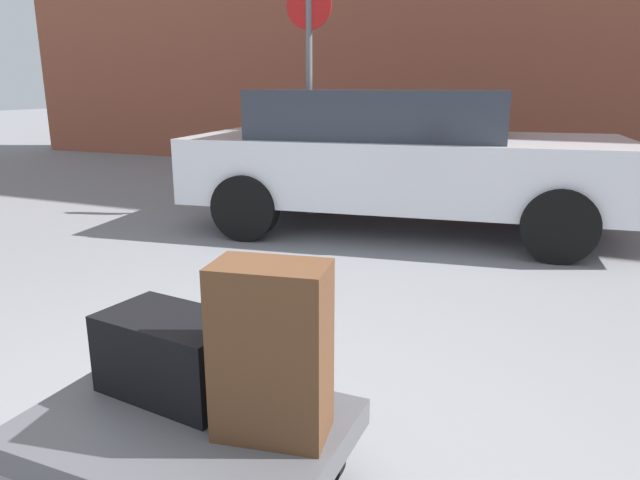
{
  "coord_description": "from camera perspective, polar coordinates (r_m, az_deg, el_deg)",
  "views": [
    {
      "loc": [
        1.14,
        -1.46,
        1.47
      ],
      "look_at": [
        0.0,
        1.2,
        0.69
      ],
      "focal_mm": 32.52,
      "sensor_mm": 36.0,
      "label": 1
    }
  ],
  "objects": [
    {
      "name": "luggage_cart",
      "position": [
        2.2,
        -13.08,
        -18.39
      ],
      "size": [
        1.11,
        0.76,
        0.34
      ],
      "color": "#4C4C51",
      "rests_on": "ground_plane"
    },
    {
      "name": "duffel_bag_black_stacked_top",
      "position": [
        2.27,
        -14.23,
        -10.82
      ],
      "size": [
        0.57,
        0.38,
        0.3
      ],
      "primitive_type": "cube",
      "rotation": [
        0.0,
        0.0,
        -0.12
      ],
      "color": "black",
      "rests_on": "luggage_cart"
    },
    {
      "name": "suitcase_brown_front_right",
      "position": [
        1.91,
        -4.8,
        -10.85
      ],
      "size": [
        0.4,
        0.28,
        0.59
      ],
      "primitive_type": "cube",
      "rotation": [
        0.0,
        0.0,
        0.17
      ],
      "color": "#51331E",
      "rests_on": "luggage_cart"
    },
    {
      "name": "parked_car",
      "position": [
        6.05,
        7.77,
        8.19
      ],
      "size": [
        4.51,
        2.39,
        1.42
      ],
      "color": "silver",
      "rests_on": "ground_plane"
    },
    {
      "name": "no_parking_sign",
      "position": [
        6.66,
        -1.07,
        15.84
      ],
      "size": [
        0.5,
        0.08,
        2.54
      ],
      "color": "slate",
      "rests_on": "ground_plane"
    }
  ]
}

